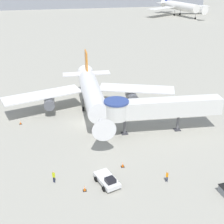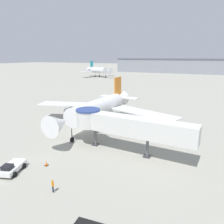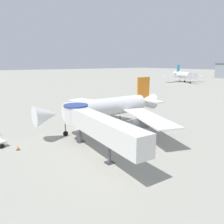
% 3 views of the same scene
% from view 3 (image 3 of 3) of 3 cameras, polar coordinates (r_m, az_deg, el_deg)
% --- Properties ---
extents(ground_plane, '(800.00, 800.00, 0.00)m').
position_cam_3_polar(ground_plane, '(45.23, -6.45, -4.14)').
color(ground_plane, '#9E9B8E').
extents(main_airplane, '(33.98, 27.18, 9.97)m').
position_cam_3_polar(main_airplane, '(44.38, -0.68, 1.22)').
color(main_airplane, white).
rests_on(main_airplane, ground_plane).
extents(jet_bridge, '(20.06, 4.47, 6.20)m').
position_cam_3_polar(jet_bridge, '(31.75, -4.67, -2.93)').
color(jet_bridge, silver).
rests_on(jet_bridge, ground_plane).
extents(traffic_cone_port_wing, '(0.43, 0.43, 0.72)m').
position_cam_3_polar(traffic_cone_port_wing, '(55.66, -10.23, -0.69)').
color(traffic_cone_port_wing, black).
rests_on(traffic_cone_port_wing, ground_plane).
extents(traffic_cone_near_nose, '(0.49, 0.49, 0.81)m').
position_cam_3_polar(traffic_cone_near_nose, '(36.78, -23.35, -8.53)').
color(traffic_cone_near_nose, black).
rests_on(traffic_cone_near_nose, ground_plane).
extents(background_jet_teal_tail, '(25.84, 27.49, 11.57)m').
position_cam_3_polar(background_jet_teal_tail, '(157.98, 18.27, 9.20)').
color(background_jet_teal_tail, silver).
rests_on(background_jet_teal_tail, ground_plane).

